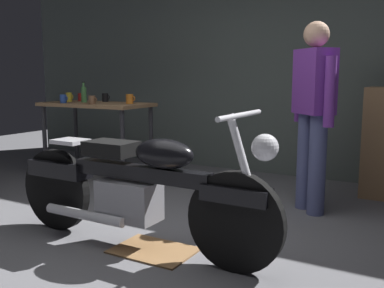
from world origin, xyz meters
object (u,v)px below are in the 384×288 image
Objects in this scene: motorcycle at (136,186)px; bottle at (84,94)px; person_standing at (313,109)px; mug_red_diner at (81,97)px; mug_yellow_tall at (69,97)px; mug_blue_enamel at (63,99)px; mug_orange_travel at (130,99)px; mug_brown_stoneware at (92,100)px; mug_black_matte at (105,97)px.

motorcycle is 2.44m from bottle.
person_standing is at bearing -0.09° from bottle.
bottle is at bearing -40.51° from mug_red_diner.
mug_yellow_tall is 1.02× the size of mug_blue_enamel.
bottle reaches higher than mug_yellow_tall.
motorcycle is at bearing 104.78° from person_standing.
bottle is at bearing -172.71° from mug_orange_travel.
mug_blue_enamel is at bearing -176.19° from mug_brown_stoneware.
person_standing reaches higher than mug_blue_enamel.
mug_black_matte is 0.26m from bottle.
mug_orange_travel is at bearing -16.41° from mug_black_matte.
person_standing reaches higher than mug_yellow_tall.
mug_blue_enamel is 0.41m from mug_brown_stoneware.
mug_yellow_tall is at bearing 160.30° from mug_brown_stoneware.
mug_blue_enamel is 0.98× the size of mug_red_diner.
mug_red_diner is at bearing 106.10° from mug_blue_enamel.
mug_red_diner reaches higher than mug_brown_stoneware.
motorcycle is 1.76m from person_standing.
mug_orange_travel reaches higher than mug_blue_enamel.
mug_blue_enamel is (-2.81, -0.20, 0.02)m from person_standing.
mug_orange_travel is (-1.25, 1.55, 0.50)m from motorcycle.
bottle reaches higher than mug_brown_stoneware.
motorcycle is 1.31× the size of person_standing.
mug_red_diner is at bearing 141.62° from motorcycle.
motorcycle is 2.64m from mug_yellow_tall.
mug_black_matte is 0.46× the size of bottle.
bottle reaches higher than motorcycle.
mug_yellow_tall reaches higher than mug_black_matte.
mug_black_matte is at bearing 163.59° from mug_orange_travel.
mug_black_matte is 1.00× the size of mug_red_diner.
mug_black_matte reaches higher than mug_brown_stoneware.
person_standing reaches higher than mug_black_matte.
mug_brown_stoneware is at bearing -19.70° from mug_yellow_tall.
person_standing reaches higher than motorcycle.
person_standing is 2.40m from mug_brown_stoneware.
mug_brown_stoneware is at bearing 48.41° from person_standing.
mug_red_diner is (-0.12, 0.41, -0.00)m from mug_blue_enamel.
person_standing is 6.93× the size of bottle.
mug_yellow_tall is at bearing 145.11° from motorcycle.
mug_orange_travel is at bearing 129.01° from motorcycle.
mug_blue_enamel reaches higher than mug_brown_stoneware.
mug_black_matte reaches higher than mug_blue_enamel.
mug_yellow_tall is at bearing 176.18° from bottle.
motorcycle is at bearing -51.26° from mug_orange_travel.
mug_orange_travel is 0.86m from mug_red_diner.
bottle is (-0.29, 0.18, 0.05)m from mug_brown_stoneware.
person_standing is 15.08× the size of mug_red_diner.
mug_yellow_tall is 0.19m from mug_red_diner.
mug_orange_travel reaches higher than mug_black_matte.
mug_black_matte is at bearing 39.20° from person_standing.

